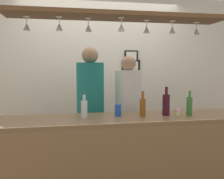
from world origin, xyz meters
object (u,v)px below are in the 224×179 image
at_px(bottle_wine_dark_red, 166,104).
at_px(cupcake, 178,112).
at_px(bottle_beer_amber_tall, 143,107).
at_px(bottle_soda_clear, 84,108).
at_px(person_middle_teal_shirt, 90,102).
at_px(drink_can, 118,110).
at_px(picture_frame_upper_small, 131,56).
at_px(picture_frame_lower_pair, 131,66).
at_px(person_right_white_patterned_shirt, 128,107).
at_px(bottle_beer_green_import, 189,105).

relative_size(bottle_wine_dark_red, cupcake, 3.85).
relative_size(bottle_beer_amber_tall, cupcake, 3.33).
relative_size(bottle_soda_clear, bottle_beer_amber_tall, 0.88).
distance_m(person_middle_teal_shirt, drink_can, 0.63).
bearing_deg(drink_can, bottle_soda_clear, -178.65).
relative_size(picture_frame_upper_small, picture_frame_lower_pair, 0.73).
height_order(person_middle_teal_shirt, drink_can, person_middle_teal_shirt).
bearing_deg(cupcake, bottle_soda_clear, 175.51).
height_order(drink_can, cupcake, drink_can).
relative_size(person_right_white_patterned_shirt, bottle_beer_amber_tall, 6.27).
relative_size(person_right_white_patterned_shirt, picture_frame_upper_small, 7.41).
distance_m(bottle_soda_clear, bottle_beer_amber_tall, 0.60).
distance_m(bottle_soda_clear, picture_frame_lower_pair, 1.66).
bearing_deg(bottle_wine_dark_red, person_middle_teal_shirt, 139.82).
relative_size(bottle_soda_clear, bottle_beer_green_import, 0.88).
bearing_deg(bottle_soda_clear, picture_frame_upper_small, 58.60).
height_order(bottle_soda_clear, bottle_beer_green_import, bottle_beer_green_import).
xyz_separation_m(person_middle_teal_shirt, picture_frame_upper_small, (0.72, 0.78, 0.61)).
height_order(bottle_beer_amber_tall, bottle_beer_green_import, same).
bearing_deg(drink_can, bottle_beer_green_import, -5.98).
bearing_deg(bottle_beer_amber_tall, cupcake, -5.21).
bearing_deg(bottle_beer_amber_tall, bottle_wine_dark_red, 1.64).
bearing_deg(cupcake, bottle_wine_dark_red, 159.84).
bearing_deg(drink_can, cupcake, -7.72).
bearing_deg(picture_frame_lower_pair, person_right_white_patterned_shirt, -106.73).
relative_size(bottle_beer_amber_tall, drink_can, 2.13).
relative_size(person_right_white_patterned_shirt, picture_frame_lower_pair, 5.43).
relative_size(person_middle_teal_shirt, drink_can, 14.24).
relative_size(bottle_wine_dark_red, drink_can, 2.46).
bearing_deg(picture_frame_upper_small, cupcake, -84.97).
height_order(drink_can, picture_frame_lower_pair, picture_frame_lower_pair).
relative_size(drink_can, cupcake, 1.56).
bearing_deg(bottle_wine_dark_red, cupcake, -20.16).
distance_m(person_middle_teal_shirt, bottle_wine_dark_red, 0.97).
relative_size(person_right_white_patterned_shirt, bottle_wine_dark_red, 5.43).
xyz_separation_m(person_middle_teal_shirt, bottle_wine_dark_red, (0.74, -0.62, 0.05)).
xyz_separation_m(person_middle_teal_shirt, person_right_white_patterned_shirt, (0.49, 0.00, -0.07)).
distance_m(person_middle_teal_shirt, bottle_beer_green_import, 1.18).
xyz_separation_m(cupcake, picture_frame_upper_small, (-0.13, 1.44, 0.64)).
xyz_separation_m(drink_can, cupcake, (0.62, -0.08, -0.03)).
relative_size(person_right_white_patterned_shirt, bottle_soda_clear, 7.09).
relative_size(bottle_beer_green_import, drink_can, 2.13).
relative_size(bottle_soda_clear, cupcake, 2.95).
bearing_deg(bottle_beer_green_import, picture_frame_upper_small, 100.19).
relative_size(person_right_white_patterned_shirt, bottle_beer_green_import, 6.27).
bearing_deg(bottle_soda_clear, cupcake, -4.49).
distance_m(person_middle_teal_shirt, bottle_beer_amber_tall, 0.80).
distance_m(bottle_wine_dark_red, cupcake, 0.14).
height_order(bottle_wine_dark_red, picture_frame_upper_small, picture_frame_upper_small).
height_order(bottle_beer_amber_tall, bottle_wine_dark_red, bottle_wine_dark_red).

